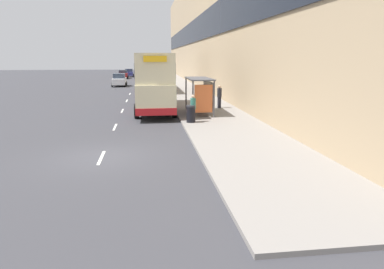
% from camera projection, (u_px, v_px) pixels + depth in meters
% --- Properties ---
extents(ground_plane, '(220.00, 220.00, 0.00)m').
position_uv_depth(ground_plane, '(102.00, 157.00, 14.15)').
color(ground_plane, '#38383D').
extents(pavement, '(5.00, 93.00, 0.14)m').
position_uv_depth(pavement, '(177.00, 84.00, 52.21)').
color(pavement, gray).
rests_on(pavement, ground_plane).
extents(terrace_facade, '(3.10, 93.00, 17.36)m').
position_uv_depth(terrace_facade, '(203.00, 26.00, 50.83)').
color(terrace_facade, tan).
rests_on(terrace_facade, ground_plane).
extents(lane_mark_0, '(0.12, 2.00, 0.01)m').
position_uv_depth(lane_mark_0, '(101.00, 158.00, 14.02)').
color(lane_mark_0, silver).
rests_on(lane_mark_0, ground_plane).
extents(lane_mark_1, '(0.12, 2.00, 0.01)m').
position_uv_depth(lane_mark_1, '(115.00, 127.00, 20.22)').
color(lane_mark_1, silver).
rests_on(lane_mark_1, ground_plane).
extents(lane_mark_2, '(0.12, 2.00, 0.01)m').
position_uv_depth(lane_mark_2, '(122.00, 111.00, 26.42)').
color(lane_mark_2, silver).
rests_on(lane_mark_2, ground_plane).
extents(lane_mark_3, '(0.12, 2.00, 0.01)m').
position_uv_depth(lane_mark_3, '(127.00, 101.00, 32.62)').
color(lane_mark_3, silver).
rests_on(lane_mark_3, ground_plane).
extents(lane_mark_4, '(0.12, 2.00, 0.01)m').
position_uv_depth(lane_mark_4, '(130.00, 94.00, 38.83)').
color(lane_mark_4, silver).
rests_on(lane_mark_4, ground_plane).
extents(bus_shelter, '(1.60, 4.20, 2.48)m').
position_uv_depth(bus_shelter, '(202.00, 89.00, 23.88)').
color(bus_shelter, '#4C4C51').
rests_on(bus_shelter, ground_plane).
extents(double_decker_bus_near, '(2.85, 10.75, 4.30)m').
position_uv_depth(double_decker_bus_near, '(154.00, 81.00, 26.04)').
color(double_decker_bus_near, beige).
rests_on(double_decker_bus_near, ground_plane).
extents(double_decker_bus_ahead, '(2.85, 11.24, 4.30)m').
position_uv_depth(double_decker_bus_ahead, '(152.00, 72.00, 41.30)').
color(double_decker_bus_ahead, beige).
rests_on(double_decker_bus_ahead, ground_plane).
extents(car_0, '(1.90, 4.15, 1.68)m').
position_uv_depth(car_0, '(123.00, 74.00, 67.50)').
color(car_0, maroon).
rests_on(car_0, ground_plane).
extents(car_1, '(1.96, 3.81, 1.70)m').
position_uv_depth(car_1, '(129.00, 73.00, 73.64)').
color(car_1, navy).
rests_on(car_1, ground_plane).
extents(car_2, '(2.03, 4.24, 1.82)m').
position_uv_depth(car_2, '(119.00, 80.00, 49.25)').
color(car_2, silver).
rests_on(car_2, ground_plane).
extents(pedestrian_at_shelter, '(0.35, 0.35, 1.78)m').
position_uv_depth(pedestrian_at_shelter, '(219.00, 96.00, 26.86)').
color(pedestrian_at_shelter, '#23232D').
rests_on(pedestrian_at_shelter, ground_plane).
extents(pedestrian_1, '(0.33, 0.33, 1.68)m').
position_uv_depth(pedestrian_1, '(193.00, 108.00, 20.96)').
color(pedestrian_1, '#23232D').
rests_on(pedestrian_1, ground_plane).
extents(pedestrian_2, '(0.35, 0.35, 1.75)m').
position_uv_depth(pedestrian_2, '(209.00, 98.00, 25.70)').
color(pedestrian_2, '#23232D').
rests_on(pedestrian_2, ground_plane).
extents(litter_bin, '(0.55, 0.55, 1.05)m').
position_uv_depth(litter_bin, '(191.00, 114.00, 20.88)').
color(litter_bin, black).
rests_on(litter_bin, ground_plane).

